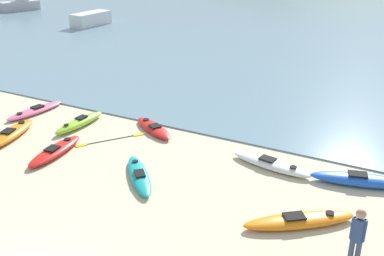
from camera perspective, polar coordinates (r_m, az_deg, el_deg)
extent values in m
cube|color=slate|center=(51.03, 20.24, 13.40)|extent=(160.00, 70.00, 0.06)
ellipsoid|color=red|center=(18.71, -4.90, 0.00)|extent=(2.63, 1.98, 0.25)
cube|color=black|center=(18.54, -4.73, 0.29)|extent=(0.61, 0.58, 0.05)
cylinder|color=black|center=(19.26, -5.86, 1.11)|extent=(0.25, 0.25, 0.02)
ellipsoid|color=orange|center=(13.15, 13.47, -11.35)|extent=(3.01, 2.57, 0.28)
cube|color=black|center=(13.00, 12.87, -10.85)|extent=(0.71, 0.67, 0.05)
cylinder|color=black|center=(13.41, 17.12, -10.25)|extent=(0.25, 0.25, 0.02)
ellipsoid|color=#8CCC2D|center=(19.65, -14.09, 0.68)|extent=(0.66, 2.81, 0.34)
cube|color=black|center=(19.67, -13.87, 1.34)|extent=(0.34, 0.51, 0.05)
cylinder|color=black|center=(19.08, -15.69, 0.41)|extent=(0.21, 0.21, 0.02)
ellipsoid|color=#E5668C|center=(21.75, -19.29, 2.11)|extent=(1.02, 3.02, 0.24)
cube|color=black|center=(21.78, -19.03, 2.58)|extent=(0.44, 0.57, 0.05)
cylinder|color=black|center=(21.27, -21.06, 1.77)|extent=(0.25, 0.25, 0.02)
ellipsoid|color=teal|center=(15.13, -6.73, -5.97)|extent=(2.42, 2.47, 0.25)
cube|color=black|center=(14.93, -6.66, -5.73)|extent=(0.59, 0.60, 0.05)
cylinder|color=black|center=(15.76, -7.23, -4.19)|extent=(0.21, 0.21, 0.02)
ellipsoid|color=blue|center=(15.65, 20.83, -6.20)|extent=(3.38, 1.59, 0.35)
cube|color=black|center=(15.53, 20.33, -5.51)|extent=(0.68, 0.55, 0.05)
ellipsoid|color=white|center=(15.95, 10.02, -4.52)|extent=(3.08, 1.18, 0.27)
cube|color=black|center=(15.93, 9.58, -3.86)|extent=(0.60, 0.47, 0.05)
cylinder|color=black|center=(15.57, 12.74, -4.85)|extent=(0.25, 0.25, 0.02)
ellipsoid|color=red|center=(17.40, -17.00, -2.78)|extent=(1.08, 2.92, 0.28)
cube|color=black|center=(17.23, -17.34, -2.48)|extent=(0.47, 0.56, 0.05)
cylinder|color=black|center=(17.89, -15.55, -1.34)|extent=(0.26, 0.26, 0.02)
ellipsoid|color=orange|center=(19.40, -22.02, -0.68)|extent=(1.55, 3.09, 0.33)
cube|color=black|center=(19.22, -22.34, -0.34)|extent=(0.55, 0.63, 0.05)
cylinder|color=black|center=(19.96, -20.83, 0.71)|extent=(0.27, 0.27, 0.02)
cylinder|color=#384260|center=(11.77, 19.47, -14.95)|extent=(0.13, 0.13, 0.88)
cube|color=navy|center=(11.34, 20.37, -12.02)|extent=(0.31, 0.30, 0.62)
cylinder|color=navy|center=(11.34, 19.72, -11.82)|extent=(0.09, 0.09, 0.59)
cylinder|color=navy|center=(11.32, 21.04, -12.09)|extent=(0.09, 0.09, 0.59)
sphere|color=#A37A5B|center=(11.10, 20.68, -10.17)|extent=(0.24, 0.24, 0.24)
cube|color=white|center=(42.50, -12.70, 13.36)|extent=(1.73, 3.95, 1.15)
cube|color=#B2B2B7|center=(53.89, -21.08, 14.29)|extent=(3.10, 4.38, 0.96)
cylinder|color=black|center=(18.11, -10.31, -1.49)|extent=(1.14, 1.56, 0.03)
cube|color=yellow|center=(17.87, -13.90, -2.15)|extent=(0.40, 0.46, 0.03)
cube|color=yellow|center=(18.41, -6.82, -0.84)|extent=(0.40, 0.46, 0.03)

